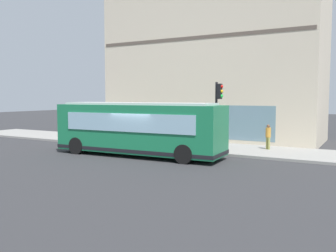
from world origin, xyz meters
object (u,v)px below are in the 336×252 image
city_bus_nearside (138,129)px  fire_hydrant (181,140)px  traffic_light_near_corner (218,103)px  newspaper_vending_box (176,140)px  pedestrian_walking_along_curb (121,128)px  pedestrian_by_light_pole (268,135)px  pedestrian_near_building_entrance (159,127)px

city_bus_nearside → fire_hydrant: (4.14, -0.63, -1.04)m
traffic_light_near_corner → fire_hydrant: (1.25, 3.13, -2.51)m
newspaper_vending_box → fire_hydrant: bearing=7.0°
pedestrian_walking_along_curb → newspaper_vending_box: pedestrian_walking_along_curb is taller
traffic_light_near_corner → pedestrian_walking_along_curb: traffic_light_near_corner is taller
fire_hydrant → newspaper_vending_box: bearing=-173.0°
city_bus_nearside → traffic_light_near_corner: bearing=-52.4°
traffic_light_near_corner → pedestrian_by_light_pole: size_ratio=2.65×
city_bus_nearside → newspaper_vending_box: city_bus_nearside is taller
traffic_light_near_corner → newspaper_vending_box: traffic_light_near_corner is taller
traffic_light_near_corner → fire_hydrant: bearing=68.3°
newspaper_vending_box → pedestrian_walking_along_curb: bearing=82.6°
pedestrian_by_light_pole → newspaper_vending_box: (-1.96, 5.42, -0.43)m
pedestrian_near_building_entrance → traffic_light_near_corner: bearing=-114.6°
pedestrian_by_light_pole → newspaper_vending_box: 5.78m
city_bus_nearside → newspaper_vending_box: 3.46m
fire_hydrant → city_bus_nearside: bearing=171.3°
city_bus_nearside → pedestrian_walking_along_curb: 5.71m
newspaper_vending_box → pedestrian_near_building_entrance: bearing=49.7°
city_bus_nearside → fire_hydrant: size_ratio=13.71×
traffic_light_near_corner → pedestrian_near_building_entrance: bearing=65.4°
city_bus_nearside → pedestrian_near_building_entrance: bearing=19.1°
pedestrian_by_light_pole → pedestrian_walking_along_curb: 10.42m
pedestrian_by_light_pole → pedestrian_near_building_entrance: pedestrian_near_building_entrance is taller
fire_hydrant → pedestrian_by_light_pole: size_ratio=0.48×
city_bus_nearside → pedestrian_walking_along_curb: bearing=47.1°
pedestrian_walking_along_curb → pedestrian_near_building_entrance: bearing=-54.6°
fire_hydrant → pedestrian_by_light_pole: bearing=-79.1°
city_bus_nearside → traffic_light_near_corner: traffic_light_near_corner is taller
fire_hydrant → newspaper_vending_box: size_ratio=0.82×
pedestrian_by_light_pole → pedestrian_walking_along_curb: size_ratio=0.91×
traffic_light_near_corner → pedestrian_by_light_pole: (2.31, -2.41, -1.99)m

